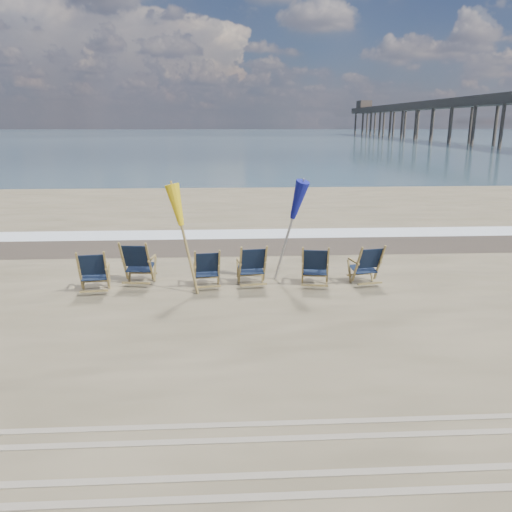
{
  "coord_description": "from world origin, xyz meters",
  "views": [
    {
      "loc": [
        -0.52,
        -7.42,
        3.49
      ],
      "look_at": [
        0.0,
        2.2,
        0.9
      ],
      "focal_mm": 35.0,
      "sensor_mm": 36.0,
      "label": 1
    }
  ],
  "objects_px": {
    "beach_chair_5": "(380,264)",
    "fishing_pier": "(467,114)",
    "beach_chair_3": "(265,265)",
    "beach_chair_2": "(219,268)",
    "beach_chair_4": "(328,267)",
    "umbrella_blue": "(288,200)",
    "beach_chair_1": "(150,264)",
    "beach_chair_0": "(106,271)",
    "umbrella_yellow": "(185,210)"
  },
  "relations": [
    {
      "from": "beach_chair_5",
      "to": "fishing_pier",
      "type": "bearing_deg",
      "value": -127.66
    },
    {
      "from": "beach_chair_3",
      "to": "beach_chair_5",
      "type": "distance_m",
      "value": 2.52
    },
    {
      "from": "beach_chair_2",
      "to": "beach_chair_4",
      "type": "bearing_deg",
      "value": 170.06
    },
    {
      "from": "umbrella_blue",
      "to": "beach_chair_1",
      "type": "bearing_deg",
      "value": -178.14
    },
    {
      "from": "beach_chair_0",
      "to": "beach_chair_2",
      "type": "distance_m",
      "value": 2.35
    },
    {
      "from": "beach_chair_2",
      "to": "beach_chair_3",
      "type": "bearing_deg",
      "value": 177.16
    },
    {
      "from": "beach_chair_0",
      "to": "beach_chair_2",
      "type": "relative_size",
      "value": 1.05
    },
    {
      "from": "umbrella_yellow",
      "to": "fishing_pier",
      "type": "bearing_deg",
      "value": 61.09
    },
    {
      "from": "beach_chair_1",
      "to": "fishing_pier",
      "type": "distance_m",
      "value": 81.63
    },
    {
      "from": "beach_chair_2",
      "to": "beach_chair_5",
      "type": "height_order",
      "value": "beach_chair_5"
    },
    {
      "from": "beach_chair_0",
      "to": "umbrella_yellow",
      "type": "height_order",
      "value": "umbrella_yellow"
    },
    {
      "from": "beach_chair_1",
      "to": "beach_chair_5",
      "type": "bearing_deg",
      "value": -175.68
    },
    {
      "from": "beach_chair_3",
      "to": "beach_chair_2",
      "type": "bearing_deg",
      "value": -2.69
    },
    {
      "from": "beach_chair_4",
      "to": "beach_chair_1",
      "type": "bearing_deg",
      "value": 4.01
    },
    {
      "from": "beach_chair_2",
      "to": "fishing_pier",
      "type": "bearing_deg",
      "value": -125.65
    },
    {
      "from": "beach_chair_3",
      "to": "beach_chair_5",
      "type": "bearing_deg",
      "value": 172.46
    },
    {
      "from": "beach_chair_0",
      "to": "beach_chair_4",
      "type": "relative_size",
      "value": 1.0
    },
    {
      "from": "beach_chair_3",
      "to": "umbrella_blue",
      "type": "xyz_separation_m",
      "value": [
        0.51,
        0.27,
        1.37
      ]
    },
    {
      "from": "beach_chair_1",
      "to": "beach_chair_4",
      "type": "xyz_separation_m",
      "value": [
        3.85,
        -0.36,
        -0.03
      ]
    },
    {
      "from": "umbrella_blue",
      "to": "beach_chair_3",
      "type": "bearing_deg",
      "value": -151.73
    },
    {
      "from": "beach_chair_2",
      "to": "fishing_pier",
      "type": "relative_size",
      "value": 0.01
    },
    {
      "from": "beach_chair_3",
      "to": "umbrella_blue",
      "type": "height_order",
      "value": "umbrella_blue"
    },
    {
      "from": "beach_chair_4",
      "to": "umbrella_blue",
      "type": "relative_size",
      "value": 0.4
    },
    {
      "from": "beach_chair_5",
      "to": "fishing_pier",
      "type": "height_order",
      "value": "fishing_pier"
    },
    {
      "from": "umbrella_yellow",
      "to": "umbrella_blue",
      "type": "relative_size",
      "value": 0.96
    },
    {
      "from": "beach_chair_3",
      "to": "fishing_pier",
      "type": "relative_size",
      "value": 0.01
    },
    {
      "from": "beach_chair_5",
      "to": "umbrella_blue",
      "type": "distance_m",
      "value": 2.46
    },
    {
      "from": "beach_chair_2",
      "to": "beach_chair_5",
      "type": "bearing_deg",
      "value": 173.68
    },
    {
      "from": "umbrella_yellow",
      "to": "beach_chair_2",
      "type": "bearing_deg",
      "value": 20.85
    },
    {
      "from": "beach_chair_0",
      "to": "beach_chair_1",
      "type": "bearing_deg",
      "value": -160.48
    },
    {
      "from": "beach_chair_1",
      "to": "umbrella_yellow",
      "type": "xyz_separation_m",
      "value": [
        0.85,
        -0.5,
        1.26
      ]
    },
    {
      "from": "beach_chair_3",
      "to": "beach_chair_5",
      "type": "height_order",
      "value": "beach_chair_3"
    },
    {
      "from": "beach_chair_3",
      "to": "beach_chair_4",
      "type": "relative_size",
      "value": 1.01
    },
    {
      "from": "beach_chair_1",
      "to": "beach_chair_2",
      "type": "height_order",
      "value": "beach_chair_1"
    },
    {
      "from": "beach_chair_2",
      "to": "umbrella_yellow",
      "type": "relative_size",
      "value": 0.39
    },
    {
      "from": "beach_chair_0",
      "to": "umbrella_blue",
      "type": "relative_size",
      "value": 0.4
    },
    {
      "from": "beach_chair_3",
      "to": "umbrella_yellow",
      "type": "bearing_deg",
      "value": 4.2
    },
    {
      "from": "beach_chair_5",
      "to": "beach_chair_0",
      "type": "bearing_deg",
      "value": -9.14
    },
    {
      "from": "beach_chair_0",
      "to": "umbrella_blue",
      "type": "xyz_separation_m",
      "value": [
        3.85,
        0.52,
        1.38
      ]
    },
    {
      "from": "beach_chair_2",
      "to": "beach_chair_4",
      "type": "xyz_separation_m",
      "value": [
        2.33,
        -0.12,
        0.03
      ]
    },
    {
      "from": "beach_chair_5",
      "to": "umbrella_yellow",
      "type": "xyz_separation_m",
      "value": [
        -4.18,
        -0.3,
        1.3
      ]
    },
    {
      "from": "beach_chair_0",
      "to": "umbrella_blue",
      "type": "height_order",
      "value": "umbrella_blue"
    },
    {
      "from": "beach_chair_4",
      "to": "fishing_pier",
      "type": "bearing_deg",
      "value": -107.65
    },
    {
      "from": "beach_chair_3",
      "to": "beach_chair_5",
      "type": "xyz_separation_m",
      "value": [
        2.52,
        -0.03,
        -0.01
      ]
    },
    {
      "from": "beach_chair_3",
      "to": "beach_chair_0",
      "type": "bearing_deg",
      "value": -2.68
    },
    {
      "from": "beach_chair_3",
      "to": "fishing_pier",
      "type": "xyz_separation_m",
      "value": [
        37.76,
        71.05,
        4.16
      ]
    },
    {
      "from": "beach_chair_2",
      "to": "beach_chair_3",
      "type": "relative_size",
      "value": 0.94
    },
    {
      "from": "beach_chair_1",
      "to": "beach_chair_5",
      "type": "xyz_separation_m",
      "value": [
        5.03,
        -0.2,
        -0.04
      ]
    },
    {
      "from": "umbrella_yellow",
      "to": "fishing_pier",
      "type": "height_order",
      "value": "fishing_pier"
    },
    {
      "from": "beach_chair_0",
      "to": "beach_chair_3",
      "type": "xyz_separation_m",
      "value": [
        3.34,
        0.25,
        0.01
      ]
    }
  ]
}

